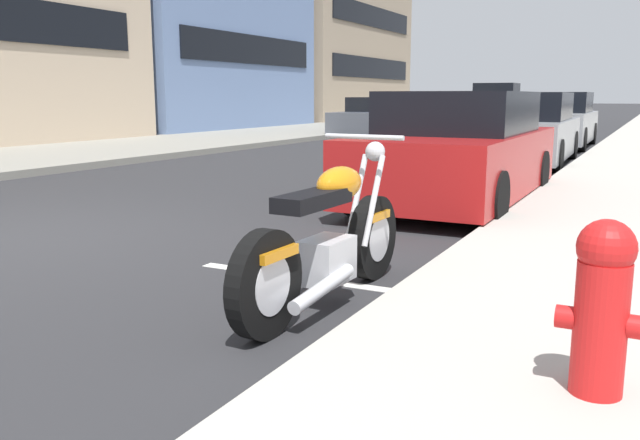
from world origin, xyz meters
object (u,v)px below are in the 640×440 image
object	(u,v)px
parked_car_behind_motorcycle	(555,121)
car_opposite_curb	(377,117)
parked_motorcycle	(329,241)
fire_hydrant	(602,303)
parked_car_far_down_curb	(526,130)
parked_car_at_intersection	(458,151)
crossing_truck	(511,105)

from	to	relation	value
parked_car_behind_motorcycle	car_opposite_curb	world-z (taller)	parked_car_behind_motorcycle
parked_car_behind_motorcycle	car_opposite_curb	bearing A→B (deg)	65.84
parked_motorcycle	fire_hydrant	size ratio (longest dim) A/B	2.79
fire_hydrant	car_opposite_curb	bearing A→B (deg)	24.93
parked_car_behind_motorcycle	car_opposite_curb	xyz separation A→B (m)	(2.82, 6.48, -0.06)
parked_motorcycle	parked_car_far_down_curb	world-z (taller)	parked_car_far_down_curb
parked_car_behind_motorcycle	fire_hydrant	bearing A→B (deg)	-172.00
parked_car_at_intersection	parked_car_far_down_curb	bearing A→B (deg)	1.78
parked_car_behind_motorcycle	parked_motorcycle	bearing A→B (deg)	-177.92
parked_motorcycle	parked_car_far_down_curb	xyz separation A→B (m)	(10.33, 0.59, 0.26)
parked_car_at_intersection	car_opposite_curb	distance (m)	15.35
parked_motorcycle	crossing_truck	xyz separation A→B (m)	(31.64, 5.20, 0.51)
parked_car_far_down_curb	fire_hydrant	distance (m)	11.56
parked_car_at_intersection	parked_car_behind_motorcycle	distance (m)	10.94
parked_motorcycle	parked_car_at_intersection	distance (m)	4.62
parked_car_at_intersection	crossing_truck	world-z (taller)	crossing_truck
parked_motorcycle	car_opposite_curb	world-z (taller)	car_opposite_curb
parked_car_behind_motorcycle	crossing_truck	size ratio (longest dim) A/B	0.84
parked_car_behind_motorcycle	crossing_truck	bearing A→B (deg)	14.85
parked_car_behind_motorcycle	crossing_truck	world-z (taller)	crossing_truck
parked_car_at_intersection	crossing_truck	xyz separation A→B (m)	(27.05, 4.79, 0.26)
parked_motorcycle	parked_car_at_intersection	bearing A→B (deg)	7.29
parked_car_far_down_curb	crossing_truck	world-z (taller)	crossing_truck
parked_car_behind_motorcycle	parked_car_far_down_curb	bearing A→B (deg)	-179.05
parked_car_at_intersection	parked_car_behind_motorcycle	size ratio (longest dim) A/B	0.95
parked_car_far_down_curb	parked_car_behind_motorcycle	distance (m)	5.20
parked_motorcycle	car_opposite_curb	bearing A→B (deg)	23.72
parked_car_behind_motorcycle	car_opposite_curb	distance (m)	7.07
parked_car_far_down_curb	parked_car_at_intersection	bearing A→B (deg)	-179.79
parked_car_far_down_curb	parked_car_behind_motorcycle	size ratio (longest dim) A/B	1.01
parked_car_behind_motorcycle	fire_hydrant	size ratio (longest dim) A/B	6.00
parked_motorcycle	parked_car_behind_motorcycle	xyz separation A→B (m)	(15.53, 0.74, 0.26)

